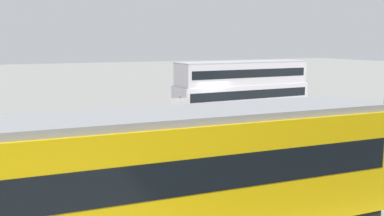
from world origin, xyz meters
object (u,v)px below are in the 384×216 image
(pedestrian_near_railing, at_px, (170,116))
(double_decker_bus, at_px, (242,86))
(info_sign, at_px, (180,109))
(tram_yellow, at_px, (123,179))

(pedestrian_near_railing, bearing_deg, double_decker_bus, -149.51)
(double_decker_bus, xyz_separation_m, info_sign, (7.95, 6.61, -0.33))
(double_decker_bus, bearing_deg, pedestrian_near_railing, 30.49)
(tram_yellow, bearing_deg, pedestrian_near_railing, -116.83)
(pedestrian_near_railing, xyz_separation_m, info_sign, (0.24, 2.07, 0.70))
(tram_yellow, xyz_separation_m, info_sign, (-6.38, -11.02, -0.19))
(double_decker_bus, bearing_deg, tram_yellow, 50.90)
(tram_yellow, relative_size, info_sign, 6.74)
(pedestrian_near_railing, height_order, info_sign, info_sign)
(tram_yellow, bearing_deg, info_sign, -120.08)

